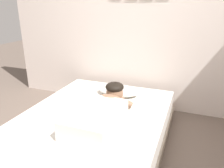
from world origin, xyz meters
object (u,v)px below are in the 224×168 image
pillow (118,90)px  coffee_cup (115,96)px  cell_phone (89,108)px  bed (93,130)px  person_lying (101,111)px

pillow → coffee_cup: (0.01, -0.14, -0.02)m
pillow → cell_phone: bearing=-110.1°
bed → pillow: pillow is taller
person_lying → cell_phone: bearing=140.8°
person_lying → pillow: bearing=95.4°
bed → person_lying: size_ratio=2.11×
pillow → cell_phone: pillow is taller
bed → person_lying: person_lying is taller
pillow → person_lying: size_ratio=0.57×
pillow → person_lying: person_lying is taller
cell_phone → bed: bearing=-49.3°
pillow → coffee_cup: size_ratio=4.16×
pillow → person_lying: (0.06, -0.67, 0.05)m
pillow → cell_phone: size_ratio=3.71×
person_lying → coffee_cup: bearing=96.1°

